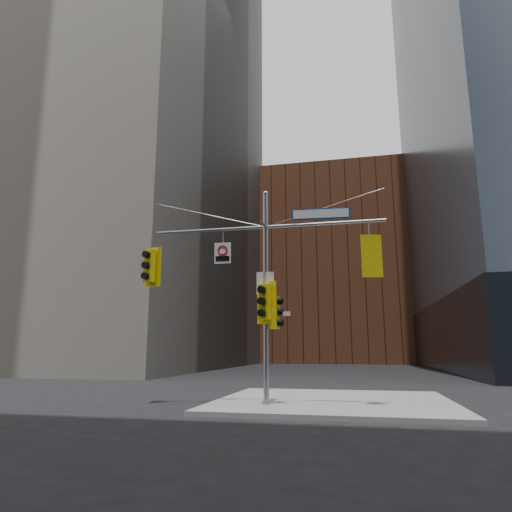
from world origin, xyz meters
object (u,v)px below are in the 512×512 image
at_px(traffic_light_pole_front, 264,302).
at_px(regulatory_sign_arm, 223,252).
at_px(traffic_light_west_arm, 150,266).
at_px(traffic_light_east_arm, 370,257).
at_px(street_sign_blade, 321,214).
at_px(signal_assembly, 266,272).
at_px(traffic_light_pole_side, 276,312).

distance_m(traffic_light_pole_front, regulatory_sign_arm, 2.35).
xyz_separation_m(traffic_light_west_arm, regulatory_sign_arm, (2.73, -0.03, 0.37)).
distance_m(traffic_light_west_arm, traffic_light_east_arm, 7.69).
relative_size(street_sign_blade, regulatory_sign_arm, 2.68).
xyz_separation_m(signal_assembly, regulatory_sign_arm, (-1.52, -0.02, 0.76)).
bearing_deg(regulatory_sign_arm, traffic_light_east_arm, -1.50).
height_order(signal_assembly, traffic_light_east_arm, signal_assembly).
relative_size(signal_assembly, traffic_light_pole_side, 7.47).
bearing_deg(traffic_light_pole_side, traffic_light_east_arm, -82.43).
height_order(traffic_light_pole_front, regulatory_sign_arm, regulatory_sign_arm).
height_order(signal_assembly, regulatory_sign_arm, signal_assembly).
distance_m(traffic_light_pole_side, street_sign_blade, 3.63).
relative_size(traffic_light_west_arm, regulatory_sign_arm, 1.96).
bearing_deg(street_sign_blade, regulatory_sign_arm, 176.41).
distance_m(signal_assembly, traffic_light_west_arm, 4.27).
height_order(traffic_light_pole_side, regulatory_sign_arm, regulatory_sign_arm).
bearing_deg(street_sign_blade, traffic_light_pole_front, -175.89).
bearing_deg(street_sign_blade, signal_assembly, 176.11).
relative_size(traffic_light_west_arm, street_sign_blade, 0.73).
height_order(signal_assembly, traffic_light_west_arm, signal_assembly).
relative_size(signal_assembly, traffic_light_east_arm, 5.82).
relative_size(traffic_light_east_arm, traffic_light_pole_front, 0.98).
relative_size(traffic_light_west_arm, traffic_light_pole_side, 1.34).
height_order(traffic_light_pole_side, traffic_light_pole_front, traffic_light_pole_front).
xyz_separation_m(traffic_light_east_arm, regulatory_sign_arm, (-4.96, -0.02, 0.37)).
xyz_separation_m(street_sign_blade, regulatory_sign_arm, (-3.42, -0.02, -1.18)).
height_order(traffic_light_east_arm, street_sign_blade, street_sign_blade).
bearing_deg(signal_assembly, traffic_light_west_arm, 179.81).
bearing_deg(signal_assembly, traffic_light_pole_side, 0.20).
bearing_deg(regulatory_sign_arm, traffic_light_pole_side, -1.08).
xyz_separation_m(traffic_light_west_arm, traffic_light_east_arm, (7.69, -0.01, 0.00)).
bearing_deg(traffic_light_west_arm, signal_assembly, 12.84).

